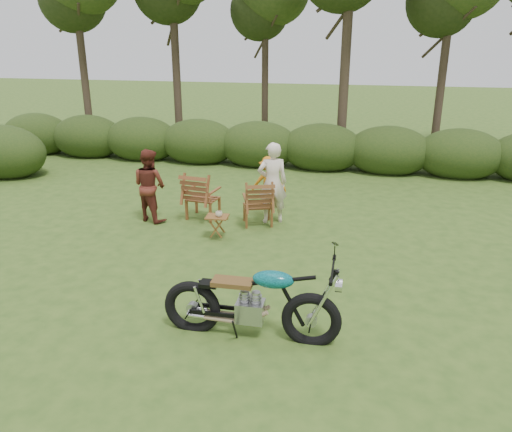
% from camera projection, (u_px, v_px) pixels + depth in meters
% --- Properties ---
extents(ground, '(80.00, 80.00, 0.00)m').
position_uv_depth(ground, '(254.00, 314.00, 7.30)').
color(ground, '#2F4B19').
rests_on(ground, ground).
extents(tree_line, '(22.52, 11.62, 8.14)m').
position_uv_depth(tree_line, '(346.00, 39.00, 14.85)').
color(tree_line, '#32251B').
rests_on(tree_line, ground).
extents(motorcycle, '(2.30, 0.93, 1.30)m').
position_uv_depth(motorcycle, '(250.00, 335.00, 6.78)').
color(motorcycle, '#0C9CA4').
rests_on(motorcycle, ground).
extents(lawn_chair_right, '(0.88, 0.88, 1.00)m').
position_uv_depth(lawn_chair_right, '(258.00, 224.00, 10.85)').
color(lawn_chair_right, brown).
rests_on(lawn_chair_right, ground).
extents(lawn_chair_left, '(0.81, 0.81, 1.06)m').
position_uv_depth(lawn_chair_left, '(204.00, 218.00, 11.24)').
color(lawn_chair_left, brown).
rests_on(lawn_chair_left, ground).
extents(side_table, '(0.49, 0.42, 0.47)m').
position_uv_depth(side_table, '(217.00, 227.00, 10.01)').
color(side_table, brown).
rests_on(side_table, ground).
extents(cup, '(0.16, 0.16, 0.11)m').
position_uv_depth(cup, '(219.00, 214.00, 9.88)').
color(cup, beige).
rests_on(cup, side_table).
extents(adult_a, '(0.75, 0.62, 1.77)m').
position_uv_depth(adult_a, '(272.00, 222.00, 10.99)').
color(adult_a, '#F1DAC7').
rests_on(adult_a, ground).
extents(adult_b, '(0.94, 0.84, 1.60)m').
position_uv_depth(adult_b, '(152.00, 220.00, 11.10)').
color(adult_b, '#5F251B').
rests_on(adult_b, ground).
extents(child, '(0.87, 0.58, 1.25)m').
position_uv_depth(child, '(269.00, 208.00, 11.88)').
color(child, '#C46B12').
rests_on(child, ground).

